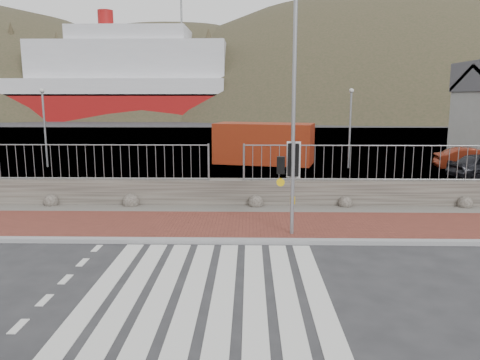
{
  "coord_description": "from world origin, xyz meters",
  "views": [
    {
      "loc": [
        0.8,
        -8.56,
        3.74
      ],
      "look_at": [
        0.56,
        3.0,
        1.66
      ],
      "focal_mm": 35.0,
      "sensor_mm": 36.0,
      "label": 1
    }
  ],
  "objects_px": {
    "car_b": "(473,160)",
    "shipping_container": "(264,143)",
    "traffic_signal_far": "(292,168)",
    "ferry": "(93,86)",
    "streetlight": "(298,72)"
  },
  "relations": [
    {
      "from": "car_b",
      "to": "shipping_container",
      "type": "bearing_deg",
      "value": 82.8
    },
    {
      "from": "traffic_signal_far",
      "to": "car_b",
      "type": "relative_size",
      "value": 0.72
    },
    {
      "from": "ferry",
      "to": "shipping_container",
      "type": "relative_size",
      "value": 9.29
    },
    {
      "from": "ferry",
      "to": "streetlight",
      "type": "height_order",
      "value": "ferry"
    },
    {
      "from": "traffic_signal_far",
      "to": "shipping_container",
      "type": "relative_size",
      "value": 0.48
    },
    {
      "from": "streetlight",
      "to": "shipping_container",
      "type": "xyz_separation_m",
      "value": [
        -0.88,
        9.46,
        -3.45
      ]
    },
    {
      "from": "ferry",
      "to": "car_b",
      "type": "distance_m",
      "value": 64.63
    },
    {
      "from": "ferry",
      "to": "traffic_signal_far",
      "type": "bearing_deg",
      "value": -67.54
    },
    {
      "from": "streetlight",
      "to": "shipping_container",
      "type": "distance_m",
      "value": 10.11
    },
    {
      "from": "shipping_container",
      "to": "streetlight",
      "type": "bearing_deg",
      "value": -70.52
    },
    {
      "from": "ferry",
      "to": "traffic_signal_far",
      "type": "height_order",
      "value": "ferry"
    },
    {
      "from": "ferry",
      "to": "streetlight",
      "type": "relative_size",
      "value": 6.16
    },
    {
      "from": "ferry",
      "to": "traffic_signal_far",
      "type": "distance_m",
      "value": 69.61
    },
    {
      "from": "car_b",
      "to": "ferry",
      "type": "bearing_deg",
      "value": 41.7
    },
    {
      "from": "ferry",
      "to": "streetlight",
      "type": "xyz_separation_m",
      "value": [
        27.12,
        -59.83,
        -0.79
      ]
    }
  ]
}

